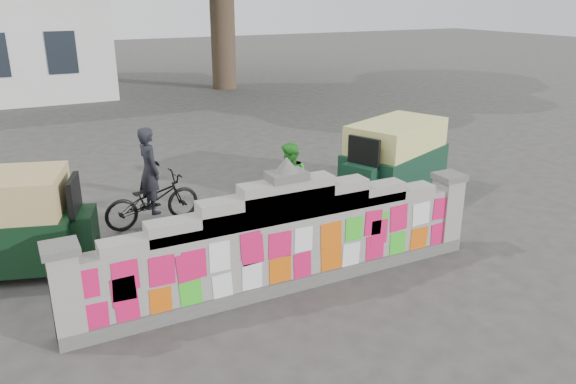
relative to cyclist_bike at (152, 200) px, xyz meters
name	(u,v)px	position (x,y,z in m)	size (l,w,h in m)	color
ground	(287,287)	(1.13, -3.32, -0.48)	(100.00, 100.00, 0.00)	#383533
parapet_wall	(287,241)	(1.13, -3.33, 0.27)	(6.48, 0.44, 2.01)	#4C4C49
cyclist_bike	(152,200)	(0.00, 0.00, 0.00)	(0.63, 1.82, 0.96)	black
cyclist_rider	(151,183)	(0.00, 0.00, 0.33)	(0.59, 0.39, 1.62)	black
pedestrian	(291,182)	(2.42, -0.97, 0.27)	(0.73, 0.57, 1.50)	green
rickshaw_right	(393,157)	(5.10, -0.62, 0.34)	(2.91, 2.14, 1.57)	#103020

